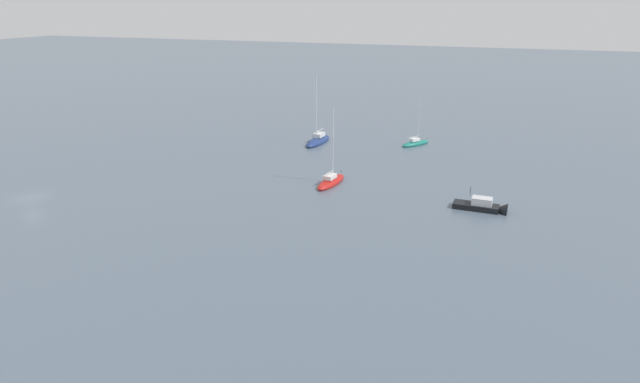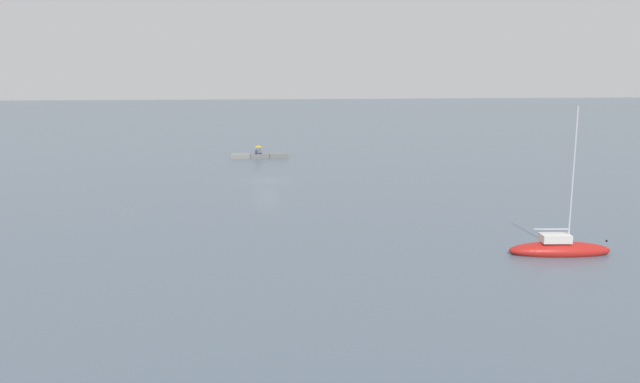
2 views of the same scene
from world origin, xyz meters
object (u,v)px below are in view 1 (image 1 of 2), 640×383
object	(u,v)px
sailboat_navy_mid	(318,141)
motorboat_black_near	(485,207)
sailboat_red_outer	(331,182)
sailboat_teal_near	(415,143)

from	to	relation	value
sailboat_navy_mid	motorboat_black_near	size ratio (longest dim) A/B	1.95
sailboat_red_outer	motorboat_black_near	bearing A→B (deg)	-1.49
sailboat_teal_near	sailboat_red_outer	bearing A→B (deg)	-71.64
sailboat_teal_near	motorboat_black_near	distance (m)	30.10
sailboat_red_outer	sailboat_navy_mid	bearing A→B (deg)	121.73
sailboat_teal_near	sailboat_red_outer	size ratio (longest dim) A/B	0.78
motorboat_black_near	sailboat_teal_near	bearing A→B (deg)	-152.22
sailboat_teal_near	motorboat_black_near	xyz separation A→B (m)	(27.02, 13.27, 0.07)
sailboat_navy_mid	sailboat_red_outer	size ratio (longest dim) A/B	1.16
sailboat_teal_near	sailboat_navy_mid	bearing A→B (deg)	-131.14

